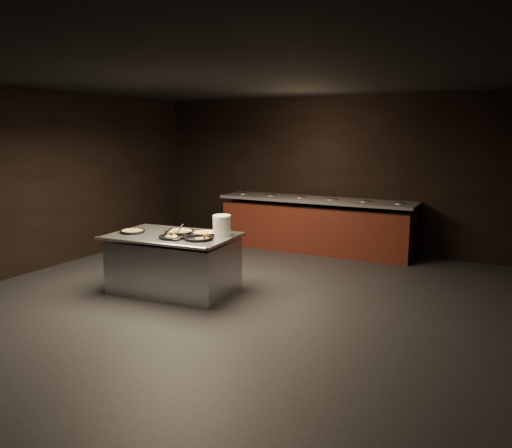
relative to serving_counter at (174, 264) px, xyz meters
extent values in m
cube|color=black|center=(0.86, -0.31, -0.40)|extent=(7.00, 8.00, 0.01)
cube|color=black|center=(0.86, -0.31, 2.51)|extent=(7.00, 8.00, 0.01)
cube|color=black|center=(0.86, 3.69, 1.06)|extent=(7.00, 0.01, 2.90)
cube|color=black|center=(-2.64, -0.31, 1.06)|extent=(0.01, 8.00, 2.90)
cube|color=#4F1D12|center=(0.86, 3.26, 0.03)|extent=(3.60, 0.75, 0.85)
cube|color=#5D5D62|center=(0.86, 3.26, 0.58)|extent=(3.70, 0.83, 0.05)
cube|color=#3D190E|center=(0.86, 3.26, -0.35)|extent=(3.60, 0.69, 0.08)
cylinder|color=#B4B6BB|center=(-0.69, 3.26, 0.59)|extent=(0.22, 0.22, 0.08)
cylinder|color=#3E692A|center=(-0.69, 3.26, 0.61)|extent=(0.19, 0.19, 0.02)
cylinder|color=black|center=(-0.66, 3.24, 0.70)|extent=(0.04, 0.10, 0.19)
cylinder|color=#B4B6BB|center=(-0.07, 3.26, 0.59)|extent=(0.22, 0.22, 0.08)
cylinder|color=#3E692A|center=(-0.07, 3.26, 0.61)|extent=(0.19, 0.19, 0.02)
cylinder|color=black|center=(-0.04, 3.24, 0.70)|extent=(0.04, 0.10, 0.19)
cylinder|color=#B4B6BB|center=(0.55, 3.26, 0.59)|extent=(0.22, 0.22, 0.08)
cylinder|color=#3E692A|center=(0.55, 3.26, 0.61)|extent=(0.19, 0.19, 0.02)
cylinder|color=black|center=(0.58, 3.24, 0.70)|extent=(0.04, 0.10, 0.19)
cylinder|color=#B4B6BB|center=(1.17, 3.26, 0.59)|extent=(0.22, 0.22, 0.08)
cylinder|color=#3E692A|center=(1.17, 3.26, 0.61)|extent=(0.19, 0.19, 0.02)
cylinder|color=black|center=(1.20, 3.24, 0.70)|extent=(0.04, 0.10, 0.19)
cylinder|color=#B4B6BB|center=(1.79, 3.26, 0.59)|extent=(0.22, 0.22, 0.08)
cylinder|color=#3E692A|center=(1.79, 3.26, 0.61)|extent=(0.19, 0.19, 0.02)
cylinder|color=black|center=(1.82, 3.24, 0.70)|extent=(0.04, 0.10, 0.19)
cylinder|color=#B4B6BB|center=(2.41, 3.26, 0.59)|extent=(0.22, 0.22, 0.08)
cylinder|color=#3E692A|center=(2.41, 3.26, 0.61)|extent=(0.19, 0.19, 0.02)
cylinder|color=black|center=(2.44, 3.24, 0.70)|extent=(0.04, 0.10, 0.19)
cube|color=#B4B6BB|center=(0.00, 0.00, -0.03)|extent=(1.70, 1.12, 0.74)
cube|color=#B4B6BB|center=(0.00, 0.00, 0.40)|extent=(1.79, 1.20, 0.04)
cylinder|color=#B4B6BB|center=(0.00, -0.54, 0.40)|extent=(1.71, 0.17, 0.04)
cylinder|color=silver|center=(0.63, 0.26, 0.56)|extent=(0.25, 0.25, 0.28)
cylinder|color=black|center=(-0.59, -0.16, 0.43)|extent=(0.33, 0.33, 0.01)
torus|color=black|center=(-0.59, -0.16, 0.45)|extent=(0.36, 0.36, 0.04)
torus|color=#A6652B|center=(-0.59, -0.16, 0.45)|extent=(0.29, 0.29, 0.03)
cylinder|color=#B78249|center=(-0.59, -0.16, 0.45)|extent=(0.25, 0.25, 0.02)
cube|color=black|center=(-0.59, -0.16, 0.45)|extent=(0.16, 0.20, 0.00)
cube|color=black|center=(-0.59, -0.16, 0.45)|extent=(0.20, 0.16, 0.00)
cylinder|color=black|center=(0.02, 0.13, 0.43)|extent=(0.40, 0.40, 0.01)
torus|color=black|center=(0.02, 0.13, 0.45)|extent=(0.42, 0.42, 0.04)
torus|color=#A6652B|center=(0.02, 0.13, 0.45)|extent=(0.36, 0.36, 0.03)
cylinder|color=#B78249|center=(0.02, 0.13, 0.45)|extent=(0.32, 0.32, 0.02)
cube|color=black|center=(0.02, 0.13, 0.45)|extent=(0.01, 0.32, 0.00)
cube|color=black|center=(0.02, 0.13, 0.45)|extent=(0.32, 0.01, 0.00)
cylinder|color=black|center=(0.39, 0.21, 0.43)|extent=(0.38, 0.38, 0.01)
torus|color=black|center=(0.39, 0.21, 0.45)|extent=(0.40, 0.40, 0.04)
torus|color=#A6652B|center=(0.39, 0.21, 0.45)|extent=(0.34, 0.34, 0.03)
cylinder|color=#F9D95A|center=(0.39, 0.21, 0.45)|extent=(0.30, 0.30, 0.02)
cube|color=black|center=(0.39, 0.21, 0.45)|extent=(0.27, 0.12, 0.00)
cube|color=black|center=(0.39, 0.21, 0.45)|extent=(0.12, 0.27, 0.00)
cylinder|color=black|center=(0.14, -0.20, 0.43)|extent=(0.35, 0.35, 0.01)
torus|color=black|center=(0.14, -0.20, 0.45)|extent=(0.38, 0.38, 0.04)
cylinder|color=black|center=(0.50, -0.11, 0.43)|extent=(0.37, 0.37, 0.01)
torus|color=black|center=(0.50, -0.11, 0.45)|extent=(0.40, 0.40, 0.04)
cube|color=#B4B6BB|center=(0.10, 0.13, 0.45)|extent=(0.10, 0.12, 0.00)
cylinder|color=black|center=(0.13, -0.02, 0.52)|extent=(0.05, 0.19, 0.12)
cylinder|color=#B4B6BB|center=(0.12, 0.06, 0.47)|extent=(0.03, 0.10, 0.08)
cube|color=#B4B6BB|center=(0.27, -0.31, 0.45)|extent=(0.14, 0.12, 0.00)
cylinder|color=black|center=(0.12, -0.26, 0.53)|extent=(0.19, 0.10, 0.13)
cylinder|color=#B4B6BB|center=(0.19, -0.28, 0.47)|extent=(0.10, 0.05, 0.08)
camera|label=1|loc=(4.15, -5.48, 1.80)|focal=35.00mm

